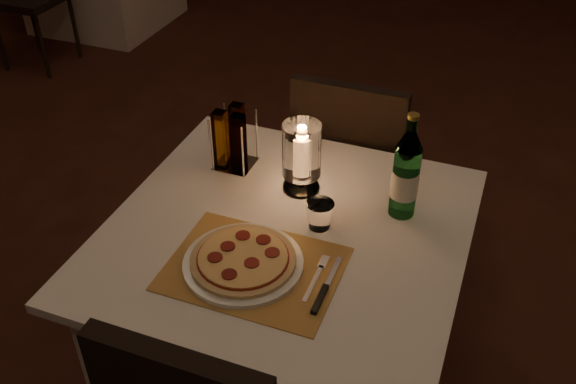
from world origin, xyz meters
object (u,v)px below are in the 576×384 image
(main_table, at_px, (286,318))
(hurricane_candle, at_px, (302,153))
(water_bottle, at_px, (406,175))
(chair_far, at_px, (352,157))
(pizza, at_px, (243,259))
(tumbler, at_px, (320,215))
(plate, at_px, (243,263))

(main_table, bearing_deg, hurricane_candle, 97.42)
(water_bottle, height_order, hurricane_candle, water_bottle)
(main_table, bearing_deg, water_bottle, 34.26)
(chair_far, bearing_deg, pizza, -93.21)
(hurricane_candle, bearing_deg, chair_far, 87.05)
(main_table, relative_size, water_bottle, 3.04)
(pizza, bearing_deg, tumbler, 59.67)
(plate, relative_size, tumbler, 3.94)
(plate, bearing_deg, main_table, 74.48)
(chair_far, height_order, hurricane_candle, hurricane_candle)
(chair_far, xyz_separation_m, pizza, (-0.05, -0.89, 0.22))
(chair_far, xyz_separation_m, plate, (-0.05, -0.89, 0.20))
(plate, bearing_deg, tumbler, 59.72)
(chair_far, height_order, pizza, chair_far)
(main_table, distance_m, hurricane_candle, 0.54)
(plate, bearing_deg, hurricane_candle, 86.46)
(tumbler, bearing_deg, main_table, -149.30)
(main_table, bearing_deg, plate, -105.52)
(water_bottle, bearing_deg, pizza, -131.97)
(main_table, relative_size, hurricane_candle, 4.44)
(main_table, distance_m, water_bottle, 0.61)
(main_table, height_order, chair_far, chair_far)
(pizza, relative_size, tumbler, 3.45)
(pizza, bearing_deg, main_table, 74.41)
(tumbler, bearing_deg, pizza, -120.33)
(pizza, bearing_deg, hurricane_candle, 86.44)
(chair_far, relative_size, plate, 2.81)
(main_table, distance_m, chair_far, 0.74)
(main_table, bearing_deg, tumbler, 30.70)
(pizza, xyz_separation_m, tumbler, (0.13, 0.23, 0.01))
(tumbler, bearing_deg, hurricane_candle, 125.99)
(plate, height_order, hurricane_candle, hurricane_candle)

